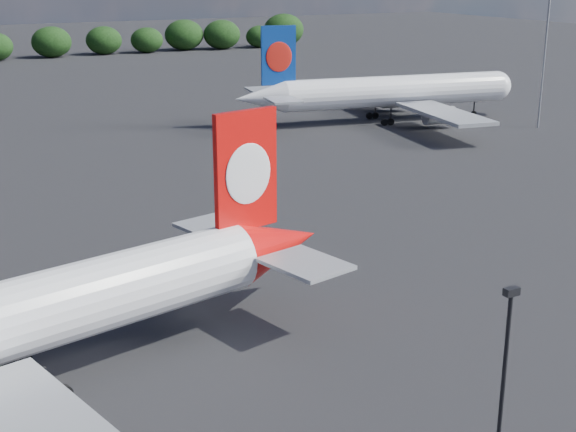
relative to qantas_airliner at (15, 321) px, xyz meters
name	(u,v)px	position (x,y,z in m)	size (l,w,h in m)	color
qantas_airliner	(15,321)	(0.00, 0.00, 0.00)	(41.42, 39.64, 13.63)	white
china_southern_airliner	(385,92)	(61.86, 56.83, 0.21)	(43.88, 41.87, 14.33)	white
apron_lamp_post	(500,420)	(13.52, -22.15, 2.31)	(0.55, 0.30, 11.62)	black
floodlight_mast_near	(548,16)	(78.82, 42.91, 11.35)	(1.60, 1.60, 24.28)	gray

